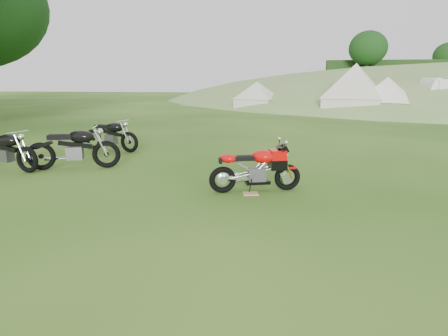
% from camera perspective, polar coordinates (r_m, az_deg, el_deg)
% --- Properties ---
extents(ground, '(120.00, 120.00, 0.00)m').
position_cam_1_polar(ground, '(6.10, -1.53, -7.02)').
color(ground, '#204C10').
rests_on(ground, ground).
extents(sport_motorcycle, '(1.76, 0.91, 1.03)m').
position_cam_1_polar(sport_motorcycle, '(7.19, 4.84, 0.37)').
color(sport_motorcycle, red).
rests_on(sport_motorcycle, ground).
extents(plywood_board, '(0.33, 0.28, 0.02)m').
position_cam_1_polar(plywood_board, '(7.13, 4.07, -3.90)').
color(plywood_board, tan).
rests_on(plywood_board, ground).
extents(vintage_moto_a, '(2.00, 0.84, 1.03)m').
position_cam_1_polar(vintage_moto_a, '(10.27, -30.53, 2.47)').
color(vintage_moto_a, black).
rests_on(vintage_moto_a, ground).
extents(vintage_moto_b, '(1.98, 0.95, 1.02)m').
position_cam_1_polar(vintage_moto_b, '(11.88, -16.91, 4.93)').
color(vintage_moto_b, black).
rests_on(vintage_moto_b, ground).
extents(vintage_moto_c, '(2.15, 1.10, 1.11)m').
position_cam_1_polar(vintage_moto_c, '(9.68, -21.97, 3.02)').
color(vintage_moto_c, black).
rests_on(vintage_moto_c, ground).
extents(tent_left, '(3.23, 3.23, 2.24)m').
position_cam_1_polar(tent_left, '(27.71, 5.05, 11.16)').
color(tent_left, beige).
rests_on(tent_left, ground).
extents(tent_mid, '(4.23, 4.23, 2.92)m').
position_cam_1_polar(tent_mid, '(25.11, 19.25, 11.06)').
color(tent_mid, beige).
rests_on(tent_mid, ground).
extents(tent_right, '(3.69, 3.69, 2.42)m').
position_cam_1_polar(tent_right, '(24.84, 23.54, 10.11)').
color(tent_right, white).
rests_on(tent_right, ground).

